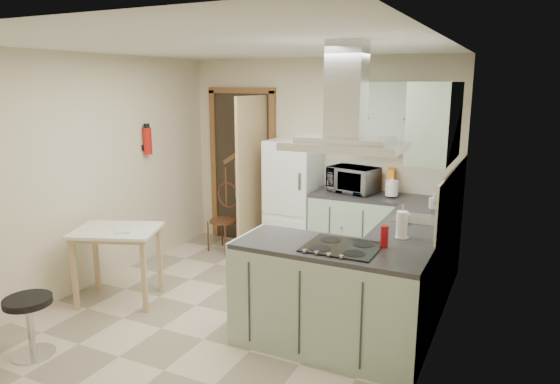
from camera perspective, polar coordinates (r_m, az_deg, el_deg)
The scene contains 28 objects.
floor at distance 4.99m, azimuth -5.16°, elevation -13.75°, with size 4.20×4.20×0.00m, color beige.
ceiling at distance 4.49m, azimuth -5.80°, elevation 16.26°, with size 4.20×4.20×0.00m, color silver.
back_wall at distance 6.43m, azimuth 4.33°, elevation 3.94°, with size 3.60×3.60×0.00m, color beige.
left_wall at distance 5.71m, azimuth -21.09°, elevation 2.06°, with size 4.20×4.20×0.00m, color beige.
right_wall at distance 3.97m, azimuth 17.36°, elevation -1.93°, with size 4.20×4.20×0.00m, color beige.
doorway at distance 6.91m, azimuth -4.30°, elevation 2.85°, with size 1.10×0.12×2.10m, color brown.
fridge at distance 6.33m, azimuth 1.57°, elevation -0.78°, with size 0.60×0.60×1.50m, color white.
counter_back at distance 6.12m, azimuth 8.93°, elevation -4.31°, with size 1.08×0.60×0.90m, color #9EB2A0.
counter_right at distance 5.31m, azimuth 15.49°, elevation -7.25°, with size 0.60×1.95×0.90m, color #9EB2A0.
splashback at distance 6.15m, azimuth 12.62°, elevation 2.34°, with size 1.68×0.02×0.50m, color beige.
wall_cabinet_back at distance 5.92m, azimuth 12.47°, elevation 8.79°, with size 0.85×0.35×0.70m, color #9EB2A0.
wall_cabinet_right at distance 4.73m, azimuth 17.34°, elevation 7.69°, with size 0.35×0.90×0.70m, color #9EB2A0.
peninsula at distance 4.24m, azimuth 5.64°, elevation -11.93°, with size 1.55×0.65×0.90m, color #9EB2A0.
hob at distance 4.04m, azimuth 7.11°, elevation -6.26°, with size 0.58×0.50×0.01m, color black.
extractor_hood at distance 3.86m, azimuth 7.43°, elevation 5.26°, with size 0.90×0.55×0.10m, color silver.
sink at distance 5.01m, azimuth 15.42°, elevation -2.96°, with size 0.45×0.40×0.01m, color silver.
fire_extinguisher at distance 6.27m, azimuth -14.90°, elevation 5.65°, with size 0.10×0.10×0.32m, color #B2140F.
drop_leaf_table at distance 5.37m, azimuth -17.95°, elevation -7.95°, with size 0.81×0.61×0.76m, color tan.
bentwood_chair at distance 6.64m, azimuth -6.50°, elevation -3.29°, with size 0.36×0.36×0.81m, color #4A2818.
stool at distance 4.67m, azimuth -26.62°, elevation -13.56°, with size 0.38×0.38×0.51m, color black.
microwave at distance 6.05m, azimuth 8.35°, elevation 1.41°, with size 0.56×0.38×0.31m, color black.
kettle at distance 5.87m, azimuth 12.65°, elevation 0.45°, with size 0.15×0.15×0.22m, color white.
cereal_box at distance 6.02m, azimuth 12.58°, elevation 1.19°, with size 0.08×0.20×0.31m, color orange.
soap_bottle at distance 5.46m, azimuth 17.15°, elevation -0.95°, with size 0.08×0.08×0.17m, color #A7A4B0.
paper_towel at distance 4.35m, azimuth 13.75°, elevation -3.60°, with size 0.10×0.10×0.24m, color white.
cup at distance 4.82m, azimuth 14.01°, elevation -2.99°, with size 0.12×0.12×0.09m, color white.
red_bottle at distance 4.08m, azimuth 11.84°, elevation -5.03°, with size 0.06×0.06×0.18m, color #9D0D10.
book at distance 5.16m, azimuth -18.34°, elevation -3.80°, with size 0.15×0.20×0.09m, color #9D3934.
Camera 1 is at (2.34, -3.81, 2.19)m, focal length 32.00 mm.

